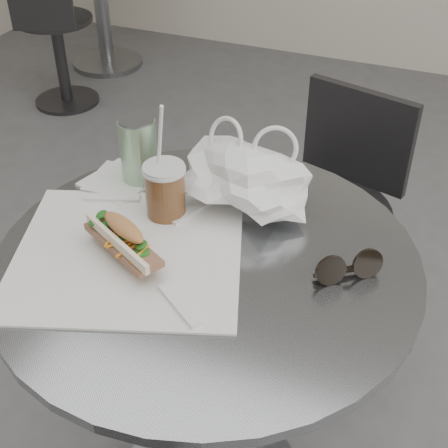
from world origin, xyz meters
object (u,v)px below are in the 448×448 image
at_px(sunglasses, 348,268).
at_px(drink_can, 139,151).
at_px(banh_mi, 124,241).
at_px(cafe_table, 209,358).
at_px(chair_far, 321,243).
at_px(bg_chair, 57,47).
at_px(iced_coffee, 165,190).

height_order(sunglasses, drink_can, drink_can).
bearing_deg(banh_mi, cafe_table, 53.63).
height_order(cafe_table, sunglasses, sunglasses).
relative_size(chair_far, bg_chair, 1.09).
bearing_deg(banh_mi, sunglasses, 42.67).
height_order(banh_mi, sunglasses, banh_mi).
bearing_deg(sunglasses, drink_can, 126.21).
distance_m(sunglasses, drink_can, 0.49).
distance_m(bg_chair, drink_can, 2.04).
bearing_deg(chair_far, cafe_table, 98.10).
height_order(cafe_table, chair_far, chair_far).
xyz_separation_m(banh_mi, iced_coffee, (0.01, 0.14, 0.02)).
height_order(bg_chair, drink_can, drink_can).
bearing_deg(drink_can, chair_far, 55.47).
xyz_separation_m(cafe_table, bg_chair, (-1.53, 1.66, -0.15)).
bearing_deg(chair_far, sunglasses, 121.45).
bearing_deg(sunglasses, chair_far, 68.16).
relative_size(iced_coffee, sunglasses, 2.18).
bearing_deg(bg_chair, cafe_table, -68.52).
xyz_separation_m(bg_chair, banh_mi, (1.40, -1.72, 0.47)).
bearing_deg(drink_can, iced_coffee, -40.73).
relative_size(chair_far, sunglasses, 6.93).
distance_m(iced_coffee, drink_can, 0.14).
distance_m(banh_mi, sunglasses, 0.39).
relative_size(cafe_table, bg_chair, 1.09).
bearing_deg(cafe_table, sunglasses, 8.18).
height_order(chair_far, sunglasses, sunglasses).
xyz_separation_m(sunglasses, drink_can, (-0.47, 0.14, 0.05)).
height_order(cafe_table, bg_chair, cafe_table).
distance_m(banh_mi, drink_can, 0.25).
bearing_deg(iced_coffee, chair_far, 69.22).
relative_size(cafe_table, chair_far, 1.00).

